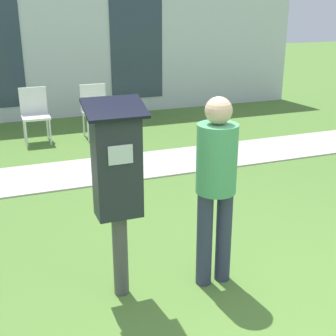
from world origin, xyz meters
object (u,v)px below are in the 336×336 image
Objects in this scene: person_standing at (216,179)px; outdoor_chair_left at (35,111)px; outdoor_chair_middle at (95,107)px; parking_meter at (117,176)px.

outdoor_chair_left is at bearing 96.68° from person_standing.
outdoor_chair_middle is at bearing 84.94° from person_standing.
parking_meter is at bearing 167.70° from person_standing.
outdoor_chair_left is (-0.94, 4.81, -0.40)m from person_standing.
person_standing is at bearing -7.94° from parking_meter.
outdoor_chair_middle is at bearing 79.94° from parking_meter.
parking_meter reaches higher than outdoor_chair_left.
person_standing is 4.77m from outdoor_chair_middle.
parking_meter is 0.78m from person_standing.
person_standing is at bearing -93.34° from outdoor_chair_middle.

